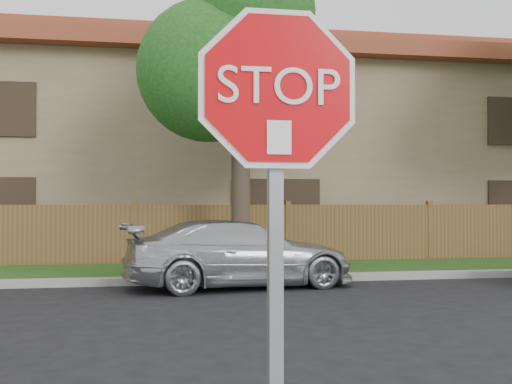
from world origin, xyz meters
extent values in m
cube|color=gray|center=(0.00, 8.15, 0.07)|extent=(70.00, 0.30, 0.15)
cube|color=#1E4714|center=(0.00, 9.80, 0.06)|extent=(70.00, 3.00, 0.12)
cube|color=brown|center=(0.00, 11.40, 0.80)|extent=(70.00, 0.12, 1.60)
cube|color=#877654|center=(0.00, 17.00, 3.00)|extent=(34.00, 8.00, 6.00)
cube|color=brown|center=(0.00, 17.00, 6.25)|extent=(35.20, 9.20, 0.50)
cube|color=brown|center=(0.00, 17.00, 6.85)|extent=(33.00, 5.50, 0.70)
cylinder|color=#382B21|center=(2.50, 9.70, 1.96)|extent=(0.44, 0.44, 3.92)
sphere|color=#164816|center=(2.50, 9.70, 4.90)|extent=(3.80, 3.80, 3.80)
sphere|color=#164816|center=(3.40, 10.00, 4.34)|extent=(3.00, 3.00, 3.00)
sphere|color=#164816|center=(1.70, 9.30, 4.62)|extent=(3.20, 3.20, 3.20)
sphere|color=#164816|center=(2.70, 9.10, 5.95)|extent=(2.80, 2.80, 2.80)
cube|color=gray|center=(1.10, -1.44, 1.25)|extent=(0.06, 0.06, 2.30)
cylinder|color=white|center=(1.10, -1.50, 2.15)|extent=(1.01, 0.02, 1.01)
cylinder|color=red|center=(1.10, -1.51, 2.15)|extent=(0.93, 0.02, 0.93)
cube|color=white|center=(1.10, -1.53, 1.93)|extent=(0.11, 0.00, 0.15)
imported|color=#B3B5BA|center=(2.17, 7.51, 0.66)|extent=(4.74, 2.50, 1.31)
camera|label=1|loc=(0.57, -4.11, 1.64)|focal=42.00mm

